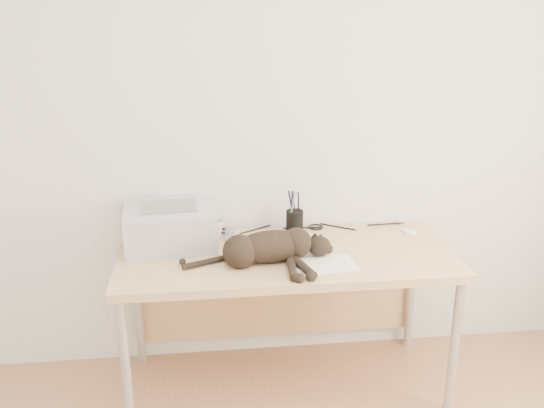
{
  "coord_description": "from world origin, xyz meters",
  "views": [
    {
      "loc": [
        -0.38,
        -1.24,
        1.89
      ],
      "look_at": [
        -0.08,
        1.34,
        1.01
      ],
      "focal_mm": 40.0,
      "sensor_mm": 36.0,
      "label": 1
    }
  ],
  "objects": [
    {
      "name": "wall_back",
      "position": [
        0.0,
        1.75,
        1.3
      ],
      "size": [
        3.5,
        0.0,
        3.5
      ],
      "primitive_type": "plane",
      "rotation": [
        1.57,
        0.0,
        0.0
      ],
      "color": "silver",
      "rests_on": "floor"
    },
    {
      "name": "desk",
      "position": [
        0.0,
        1.48,
        0.61
      ],
      "size": [
        1.6,
        0.7,
        0.74
      ],
      "color": "#E7BD87",
      "rests_on": "floor"
    },
    {
      "name": "printer",
      "position": [
        -0.55,
        1.56,
        0.84
      ],
      "size": [
        0.46,
        0.4,
        0.2
      ],
      "color": "silver",
      "rests_on": "desk"
    },
    {
      "name": "papers",
      "position": [
        0.14,
        1.24,
        0.74
      ],
      "size": [
        0.32,
        0.24,
        0.01
      ],
      "color": "white",
      "rests_on": "desk"
    },
    {
      "name": "cat",
      "position": [
        -0.11,
        1.29,
        0.81
      ],
      "size": [
        0.71,
        0.33,
        0.16
      ],
      "rotation": [
        0.0,
        0.0,
        0.15
      ],
      "color": "black",
      "rests_on": "desk"
    },
    {
      "name": "mug",
      "position": [
        -0.34,
        1.62,
        0.79
      ],
      "size": [
        0.13,
        0.13,
        0.09
      ],
      "primitive_type": "imported",
      "rotation": [
        0.0,
        0.0,
        0.3
      ],
      "color": "silver",
      "rests_on": "desk"
    },
    {
      "name": "pen_cup",
      "position": [
        0.08,
        1.64,
        0.8
      ],
      "size": [
        0.09,
        0.09,
        0.23
      ],
      "color": "black",
      "rests_on": "desk"
    },
    {
      "name": "remote_grey",
      "position": [
        -0.26,
        1.63,
        0.75
      ],
      "size": [
        0.06,
        0.18,
        0.02
      ],
      "primitive_type": "cube",
      "rotation": [
        0.0,
        0.0,
        -0.05
      ],
      "color": "gray",
      "rests_on": "desk"
    },
    {
      "name": "remote_black",
      "position": [
        0.01,
        1.35,
        0.75
      ],
      "size": [
        0.07,
        0.19,
        0.02
      ],
      "primitive_type": "cube",
      "rotation": [
        0.0,
        0.0,
        0.08
      ],
      "color": "black",
      "rests_on": "desk"
    },
    {
      "name": "mouse",
      "position": [
        0.67,
        1.58,
        0.76
      ],
      "size": [
        0.09,
        0.11,
        0.03
      ],
      "primitive_type": "ellipsoid",
      "rotation": [
        0.0,
        0.0,
        0.37
      ],
      "color": "white",
      "rests_on": "desk"
    },
    {
      "name": "cable_tangle",
      "position": [
        0.0,
        1.7,
        0.75
      ],
      "size": [
        1.36,
        0.08,
        0.01
      ],
      "primitive_type": null,
      "color": "black",
      "rests_on": "desk"
    }
  ]
}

